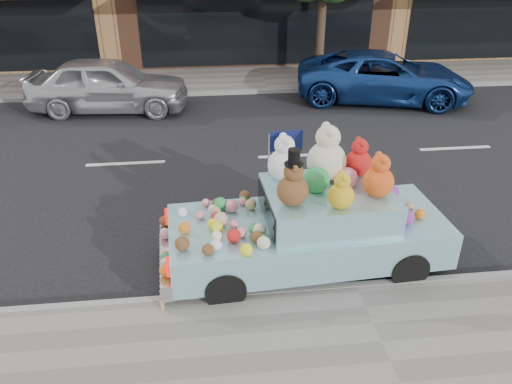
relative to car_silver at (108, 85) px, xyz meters
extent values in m
plane|color=black|center=(4.85, -3.84, -0.78)|extent=(120.00, 120.00, 0.00)
cube|color=gray|center=(4.85, -10.34, -0.72)|extent=(60.00, 3.00, 0.12)
cube|color=gray|center=(4.85, 2.66, -0.72)|extent=(60.00, 3.00, 0.12)
cube|color=gray|center=(4.85, -8.84, -0.71)|extent=(60.00, 0.12, 0.13)
cube|color=gray|center=(4.85, 1.16, -0.71)|extent=(60.00, 0.12, 0.13)
cube|color=black|center=(4.85, 4.14, 0.62)|extent=(8.50, 0.06, 2.40)
cylinder|color=#38281C|center=(6.85, 2.66, 0.82)|extent=(0.28, 0.28, 3.20)
imported|color=silver|center=(0.00, 0.00, 0.00)|extent=(4.72, 2.24, 1.56)
imported|color=navy|center=(8.30, 0.07, -0.04)|extent=(5.73, 3.67, 1.47)
cylinder|color=black|center=(5.68, -8.78, -0.48)|extent=(0.61, 0.24, 0.60)
cylinder|color=black|center=(5.58, -7.22, -0.48)|extent=(0.61, 0.24, 0.60)
cylinder|color=black|center=(2.88, -8.95, -0.48)|extent=(0.61, 0.24, 0.60)
cylinder|color=black|center=(2.79, -7.39, -0.48)|extent=(0.61, 0.24, 0.60)
cube|color=#8FCBD6|center=(4.23, -8.08, -0.23)|extent=(4.39, 1.95, 0.60)
cube|color=#8FCBD6|center=(4.53, -8.07, 0.32)|extent=(1.99, 1.61, 0.50)
cube|color=silver|center=(2.02, -8.22, -0.38)|extent=(0.26, 1.79, 0.26)
cube|color=red|center=(2.11, -8.89, -0.06)|extent=(0.08, 0.28, 0.16)
cube|color=red|center=(2.03, -7.53, -0.06)|extent=(0.08, 0.28, 0.16)
cube|color=black|center=(3.58, -8.12, 0.32)|extent=(0.12, 1.30, 0.40)
sphere|color=brown|center=(3.90, -8.45, 0.80)|extent=(0.46, 0.46, 0.46)
sphere|color=brown|center=(3.90, -8.45, 1.10)|extent=(0.28, 0.28, 0.28)
sphere|color=brown|center=(3.90, -8.55, 1.19)|extent=(0.11, 0.11, 0.11)
sphere|color=brown|center=(3.90, -8.36, 1.19)|extent=(0.11, 0.11, 0.11)
cylinder|color=black|center=(3.90, -8.45, 1.22)|extent=(0.27, 0.27, 0.02)
cylinder|color=black|center=(3.90, -8.45, 1.33)|extent=(0.17, 0.17, 0.22)
sphere|color=beige|center=(4.56, -7.71, 0.88)|extent=(0.62, 0.62, 0.62)
sphere|color=beige|center=(4.56, -7.71, 1.28)|extent=(0.38, 0.38, 0.38)
sphere|color=beige|center=(4.56, -7.85, 1.41)|extent=(0.15, 0.15, 0.15)
sphere|color=beige|center=(4.56, -7.58, 1.41)|extent=(0.15, 0.15, 0.15)
sphere|color=#D94814|center=(5.20, -8.33, 0.80)|extent=(0.46, 0.46, 0.46)
sphere|color=#D94814|center=(5.20, -8.33, 1.10)|extent=(0.28, 0.28, 0.28)
sphere|color=#D94814|center=(5.20, -8.43, 1.19)|extent=(0.11, 0.11, 0.11)
sphere|color=#D94814|center=(5.20, -8.23, 1.19)|extent=(0.11, 0.11, 0.11)
sphere|color=#B31513|center=(5.11, -7.63, 0.79)|extent=(0.43, 0.43, 0.43)
sphere|color=#B31513|center=(5.11, -7.63, 1.06)|extent=(0.27, 0.27, 0.27)
sphere|color=#B31513|center=(5.11, -7.73, 1.15)|extent=(0.10, 0.10, 0.10)
sphere|color=#B31513|center=(5.11, -7.54, 1.15)|extent=(0.10, 0.10, 0.10)
sphere|color=white|center=(3.91, -7.65, 0.83)|extent=(0.51, 0.51, 0.51)
sphere|color=white|center=(3.91, -7.65, 1.16)|extent=(0.32, 0.32, 0.32)
sphere|color=white|center=(3.91, -7.76, 1.26)|extent=(0.12, 0.12, 0.12)
sphere|color=white|center=(3.91, -7.54, 1.26)|extent=(0.12, 0.12, 0.12)
sphere|color=gold|center=(4.56, -8.62, 0.76)|extent=(0.38, 0.38, 0.38)
sphere|color=gold|center=(4.56, -8.62, 1.00)|extent=(0.23, 0.23, 0.23)
sphere|color=gold|center=(4.56, -8.70, 1.08)|extent=(0.09, 0.09, 0.09)
sphere|color=gold|center=(4.56, -8.53, 1.08)|extent=(0.09, 0.09, 0.09)
sphere|color=#24853E|center=(4.33, -8.08, 0.75)|extent=(0.40, 0.40, 0.40)
sphere|color=#E0707E|center=(4.83, -8.00, 0.72)|extent=(0.32, 0.32, 0.32)
sphere|color=#E0707E|center=(2.67, -7.49, 0.14)|extent=(0.13, 0.13, 0.13)
sphere|color=#593519|center=(2.31, -8.69, 0.18)|extent=(0.21, 0.21, 0.21)
sphere|color=#B31513|center=(2.83, -8.06, 0.16)|extent=(0.19, 0.19, 0.19)
sphere|color=#B31513|center=(3.04, -8.57, 0.17)|extent=(0.21, 0.21, 0.21)
sphere|color=white|center=(2.78, -8.74, 0.15)|extent=(0.17, 0.17, 0.17)
sphere|color=#593519|center=(3.31, -7.40, 0.17)|extent=(0.19, 0.19, 0.19)
sphere|color=beige|center=(3.43, -8.46, 0.18)|extent=(0.21, 0.21, 0.21)
sphere|color=#24853E|center=(3.37, -8.41, 0.17)|extent=(0.19, 0.19, 0.19)
sphere|color=#E0707E|center=(3.08, -8.22, 0.14)|extent=(0.14, 0.14, 0.14)
sphere|color=#593519|center=(3.38, -8.62, 0.16)|extent=(0.18, 0.18, 0.18)
sphere|color=#24853E|center=(2.90, -7.63, 0.18)|extent=(0.22, 0.22, 0.22)
sphere|color=#FDFF1C|center=(3.19, -8.92, 0.16)|extent=(0.18, 0.18, 0.18)
sphere|color=#E0707E|center=(3.26, -7.53, 0.14)|extent=(0.13, 0.13, 0.13)
sphere|color=#24853E|center=(3.28, -7.46, 0.14)|extent=(0.14, 0.14, 0.14)
sphere|color=#24853E|center=(3.46, -8.66, 0.15)|extent=(0.15, 0.15, 0.15)
sphere|color=#E0707E|center=(3.08, -7.72, 0.17)|extent=(0.21, 0.21, 0.21)
sphere|color=#E0707E|center=(3.16, -8.46, 0.15)|extent=(0.16, 0.16, 0.16)
sphere|color=#593519|center=(2.85, -7.60, 0.16)|extent=(0.18, 0.18, 0.18)
sphere|color=white|center=(2.30, -7.77, 0.15)|extent=(0.15, 0.15, 0.15)
sphere|color=white|center=(2.80, -8.50, 0.15)|extent=(0.15, 0.15, 0.15)
sphere|color=orange|center=(2.34, -8.26, 0.16)|extent=(0.19, 0.19, 0.19)
sphere|color=#FDFF1C|center=(2.82, -8.31, 0.16)|extent=(0.18, 0.18, 0.18)
sphere|color=#FDFF1C|center=(2.75, -8.17, 0.15)|extent=(0.16, 0.16, 0.16)
sphere|color=#593519|center=(2.66, -8.84, 0.15)|extent=(0.16, 0.16, 0.16)
sphere|color=#9C8256|center=(2.81, -7.84, 0.16)|extent=(0.17, 0.17, 0.17)
sphere|color=#E0707E|center=(2.57, -7.88, 0.14)|extent=(0.14, 0.14, 0.14)
sphere|color=beige|center=(2.77, -7.73, 0.14)|extent=(0.15, 0.15, 0.15)
sphere|color=beige|center=(3.45, -8.78, 0.17)|extent=(0.19, 0.19, 0.19)
sphere|color=#9C8256|center=(3.38, -7.68, 0.16)|extent=(0.19, 0.19, 0.19)
sphere|color=#D8A88C|center=(2.88, -8.11, 0.19)|extent=(0.22, 0.22, 0.22)
sphere|color=orange|center=(2.05, -8.84, -0.16)|extent=(0.17, 0.17, 0.17)
sphere|color=#24853E|center=(2.03, -8.49, -0.18)|extent=(0.14, 0.14, 0.14)
sphere|color=#593519|center=(1.97, -7.50, -0.16)|extent=(0.17, 0.17, 0.17)
sphere|color=beige|center=(2.04, -8.60, -0.19)|extent=(0.13, 0.13, 0.13)
sphere|color=#E0707E|center=(2.00, -7.89, -0.17)|extent=(0.15, 0.15, 0.15)
sphere|color=white|center=(1.97, -7.45, -0.18)|extent=(0.14, 0.14, 0.14)
sphere|color=orange|center=(2.03, -8.42, -0.19)|extent=(0.12, 0.12, 0.12)
sphere|color=beige|center=(1.99, -7.83, -0.17)|extent=(0.15, 0.15, 0.15)
sphere|color=#7F2B86|center=(5.57, -8.39, 0.17)|extent=(0.20, 0.20, 0.20)
sphere|color=#7F2B86|center=(5.76, -7.59, 0.19)|extent=(0.24, 0.24, 0.24)
sphere|color=orange|center=(5.97, -8.25, 0.15)|extent=(0.16, 0.16, 0.16)
sphere|color=#7F2B86|center=(5.70, -8.38, 0.19)|extent=(0.24, 0.24, 0.24)
sphere|color=#9C8256|center=(5.88, -8.04, 0.15)|extent=(0.16, 0.16, 0.16)
cylinder|color=#997A54|center=(1.99, -9.07, -0.61)|extent=(0.06, 0.06, 0.17)
sphere|color=#997A54|center=(1.99, -9.07, -0.52)|extent=(0.07, 0.07, 0.07)
cylinder|color=#997A54|center=(1.98, -8.96, -0.61)|extent=(0.06, 0.06, 0.17)
sphere|color=#997A54|center=(1.98, -8.96, -0.52)|extent=(0.07, 0.07, 0.07)
cylinder|color=#997A54|center=(1.97, -8.84, -0.61)|extent=(0.06, 0.06, 0.17)
sphere|color=#997A54|center=(1.97, -8.84, -0.52)|extent=(0.07, 0.07, 0.07)
cylinder|color=#997A54|center=(1.97, -8.73, -0.61)|extent=(0.06, 0.06, 0.17)
sphere|color=#997A54|center=(1.97, -8.73, -0.52)|extent=(0.07, 0.07, 0.07)
cylinder|color=#997A54|center=(1.96, -8.62, -0.61)|extent=(0.06, 0.06, 0.17)
sphere|color=#997A54|center=(1.96, -8.62, -0.52)|extent=(0.07, 0.07, 0.07)
cylinder|color=#997A54|center=(1.95, -8.50, -0.61)|extent=(0.06, 0.06, 0.17)
sphere|color=#997A54|center=(1.95, -8.50, -0.52)|extent=(0.07, 0.07, 0.07)
cylinder|color=#997A54|center=(1.95, -8.39, -0.61)|extent=(0.06, 0.06, 0.17)
sphere|color=#997A54|center=(1.95, -8.39, -0.52)|extent=(0.07, 0.07, 0.07)
cylinder|color=#997A54|center=(1.94, -8.28, -0.61)|extent=(0.06, 0.06, 0.17)
sphere|color=#997A54|center=(1.94, -8.28, -0.52)|extent=(0.07, 0.07, 0.07)
cylinder|color=#997A54|center=(1.93, -8.16, -0.61)|extent=(0.06, 0.06, 0.17)
sphere|color=#997A54|center=(1.93, -8.16, -0.52)|extent=(0.07, 0.07, 0.07)
cylinder|color=#997A54|center=(1.93, -8.05, -0.61)|extent=(0.06, 0.06, 0.17)
sphere|color=#997A54|center=(1.93, -8.05, -0.52)|extent=(0.07, 0.07, 0.07)
cylinder|color=#997A54|center=(1.92, -7.94, -0.61)|extent=(0.06, 0.06, 0.17)
sphere|color=#997A54|center=(1.92, -7.94, -0.52)|extent=(0.07, 0.07, 0.07)
cylinder|color=#997A54|center=(1.91, -7.82, -0.61)|extent=(0.06, 0.06, 0.17)
sphere|color=#997A54|center=(1.91, -7.82, -0.52)|extent=(0.07, 0.07, 0.07)
cylinder|color=#997A54|center=(1.91, -7.71, -0.61)|extent=(0.06, 0.06, 0.17)
sphere|color=#997A54|center=(1.91, -7.71, -0.52)|extent=(0.07, 0.07, 0.07)
cylinder|color=#997A54|center=(1.90, -7.60, -0.61)|extent=(0.06, 0.06, 0.17)
sphere|color=#997A54|center=(1.90, -7.60, -0.52)|extent=(0.07, 0.07, 0.07)
cylinder|color=#997A54|center=(1.89, -7.49, -0.61)|extent=(0.06, 0.06, 0.17)
sphere|color=#997A54|center=(1.89, -7.49, -0.52)|extent=(0.07, 0.07, 0.07)
cylinder|color=#997A54|center=(1.89, -7.37, -0.61)|extent=(0.06, 0.06, 0.17)
sphere|color=#997A54|center=(1.89, -7.37, -0.52)|extent=(0.07, 0.07, 0.07)
cylinder|color=silver|center=(3.69, -7.47, 0.92)|extent=(0.02, 0.02, 0.70)
cube|color=#0C1447|center=(3.97, -7.43, 1.13)|extent=(0.52, 0.05, 0.34)
camera|label=1|loc=(2.70, -14.57, 4.15)|focal=35.00mm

